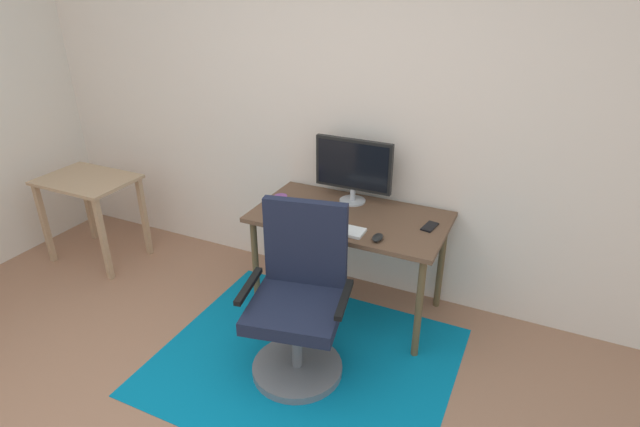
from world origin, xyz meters
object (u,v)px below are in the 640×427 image
(keyboard, at_px, (331,227))
(cell_phone, at_px, (430,227))
(computer_mouse, at_px, (378,238))
(office_chair, at_px, (299,307))
(desk, at_px, (350,226))
(side_table, at_px, (89,193))
(coffee_cup, at_px, (281,202))
(monitor, at_px, (353,167))

(keyboard, height_order, cell_phone, keyboard)
(computer_mouse, distance_m, office_chair, 0.61)
(keyboard, height_order, office_chair, office_chair)
(office_chair, bearing_deg, desk, 75.13)
(desk, relative_size, side_table, 1.76)
(desk, bearing_deg, keyboard, -99.08)
(desk, height_order, office_chair, office_chair)
(office_chair, bearing_deg, coffee_cup, 115.10)
(monitor, bearing_deg, computer_mouse, -52.73)
(desk, bearing_deg, monitor, 108.09)
(monitor, xyz_separation_m, side_table, (-2.06, -0.43, -0.40))
(monitor, height_order, keyboard, monitor)
(keyboard, xyz_separation_m, cell_phone, (0.55, 0.28, -0.00))
(desk, relative_size, coffee_cup, 13.05)
(office_chair, bearing_deg, computer_mouse, 41.77)
(coffee_cup, bearing_deg, desk, 13.46)
(computer_mouse, bearing_deg, office_chair, -126.53)
(desk, bearing_deg, computer_mouse, -41.71)
(computer_mouse, relative_size, coffee_cup, 1.08)
(keyboard, bearing_deg, computer_mouse, -3.43)
(monitor, distance_m, computer_mouse, 0.61)
(monitor, xyz_separation_m, computer_mouse, (0.34, -0.45, -0.24))
(keyboard, distance_m, cell_phone, 0.62)
(monitor, height_order, coffee_cup, monitor)
(monitor, bearing_deg, side_table, -168.07)
(monitor, height_order, computer_mouse, monitor)
(monitor, relative_size, computer_mouse, 5.17)
(cell_phone, bearing_deg, monitor, 174.01)
(desk, bearing_deg, coffee_cup, -166.54)
(cell_phone, height_order, office_chair, office_chair)
(computer_mouse, distance_m, cell_phone, 0.38)
(keyboard, bearing_deg, office_chair, -90.10)
(side_table, bearing_deg, cell_phone, 6.07)
(coffee_cup, xyz_separation_m, office_chair, (0.42, -0.56, -0.35))
(desk, xyz_separation_m, side_table, (-2.12, -0.23, -0.07))
(monitor, distance_m, coffee_cup, 0.54)
(computer_mouse, xyz_separation_m, coffee_cup, (-0.73, 0.14, 0.03))
(coffee_cup, height_order, office_chair, office_chair)
(desk, xyz_separation_m, cell_phone, (0.51, 0.05, 0.08))
(monitor, distance_m, cell_phone, 0.65)
(office_chair, bearing_deg, side_table, 156.51)
(keyboard, bearing_deg, monitor, 94.03)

